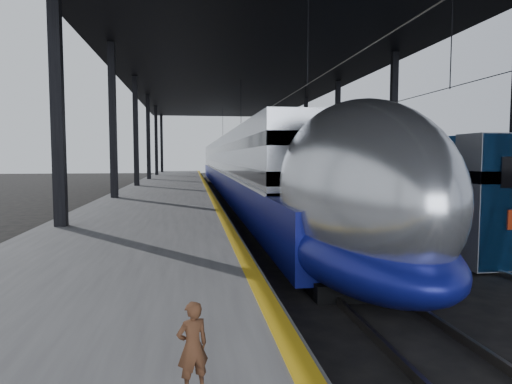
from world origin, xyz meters
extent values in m
plane|color=black|center=(0.00, 0.00, 0.00)|extent=(160.00, 160.00, 0.00)
cube|color=#4C4C4F|center=(-3.50, 20.00, 0.50)|extent=(6.00, 80.00, 1.00)
cube|color=gold|center=(-0.70, 20.00, 1.00)|extent=(0.30, 80.00, 0.01)
cube|color=slate|center=(1.28, 20.00, 0.08)|extent=(0.08, 80.00, 0.16)
cube|color=slate|center=(2.72, 20.00, 0.08)|extent=(0.08, 80.00, 0.16)
cube|color=slate|center=(6.28, 20.00, 0.08)|extent=(0.08, 80.00, 0.16)
cube|color=slate|center=(7.72, 20.00, 0.08)|extent=(0.08, 80.00, 0.16)
cube|color=black|center=(-5.80, 5.00, 4.50)|extent=(0.35, 0.35, 9.00)
cube|color=black|center=(-5.80, 15.00, 4.50)|extent=(0.35, 0.35, 9.00)
cube|color=black|center=(9.60, 15.00, 4.50)|extent=(0.35, 0.35, 9.00)
cube|color=black|center=(-5.80, 25.00, 4.50)|extent=(0.35, 0.35, 9.00)
cube|color=black|center=(9.60, 25.00, 4.50)|extent=(0.35, 0.35, 9.00)
cube|color=black|center=(-5.80, 35.00, 4.50)|extent=(0.35, 0.35, 9.00)
cube|color=black|center=(9.60, 35.00, 4.50)|extent=(0.35, 0.35, 9.00)
cube|color=black|center=(-5.80, 45.00, 4.50)|extent=(0.35, 0.35, 9.00)
cube|color=black|center=(9.60, 45.00, 4.50)|extent=(0.35, 0.35, 9.00)
cube|color=black|center=(-5.80, 55.00, 4.50)|extent=(0.35, 0.35, 9.00)
cube|color=black|center=(9.60, 55.00, 4.50)|extent=(0.35, 0.35, 9.00)
cube|color=black|center=(1.90, 20.00, 9.25)|extent=(18.00, 75.00, 0.45)
cylinder|color=slate|center=(2.00, 20.00, 5.50)|extent=(0.03, 74.00, 0.03)
cylinder|color=slate|center=(7.00, 20.00, 5.50)|extent=(0.03, 74.00, 0.03)
cube|color=#B3B5BA|center=(2.00, 32.24, 2.47)|extent=(3.12, 57.00, 4.30)
cube|color=navy|center=(2.00, 30.74, 1.13)|extent=(3.20, 62.00, 1.66)
cube|color=silver|center=(2.00, 32.24, 1.99)|extent=(3.22, 57.00, 0.11)
cube|color=black|center=(2.00, 32.24, 3.71)|extent=(3.16, 57.00, 0.45)
cube|color=black|center=(2.00, 32.24, 2.47)|extent=(3.16, 57.00, 0.45)
ellipsoid|color=#B3B5BA|center=(2.00, 0.74, 2.31)|extent=(3.12, 8.40, 4.30)
ellipsoid|color=navy|center=(2.00, 0.74, 1.07)|extent=(3.20, 8.40, 1.83)
ellipsoid|color=black|center=(2.00, -1.86, 3.17)|extent=(1.61, 2.20, 0.97)
cube|color=black|center=(2.00, 0.74, 0.20)|extent=(2.36, 2.60, 0.40)
cube|color=black|center=(2.00, 22.74, 0.20)|extent=(2.36, 2.60, 0.40)
cube|color=#15488C|center=(7.00, 10.14, 1.92)|extent=(2.69, 18.00, 3.65)
cube|color=gray|center=(7.00, 1.74, 1.92)|extent=(2.74, 1.20, 3.70)
cube|color=gray|center=(7.00, 29.14, 1.92)|extent=(2.69, 18.00, 3.65)
cube|color=gray|center=(7.00, 48.14, 1.92)|extent=(2.69, 18.00, 3.65)
cube|color=black|center=(7.00, 4.14, 0.18)|extent=(2.11, 2.40, 0.36)
cube|color=black|center=(7.00, 26.14, 0.18)|extent=(2.11, 2.40, 0.36)
imported|color=#4C2B19|center=(-1.80, -5.64, 1.42)|extent=(0.36, 0.31, 0.84)
camera|label=1|loc=(-1.80, -9.71, 3.14)|focal=32.00mm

